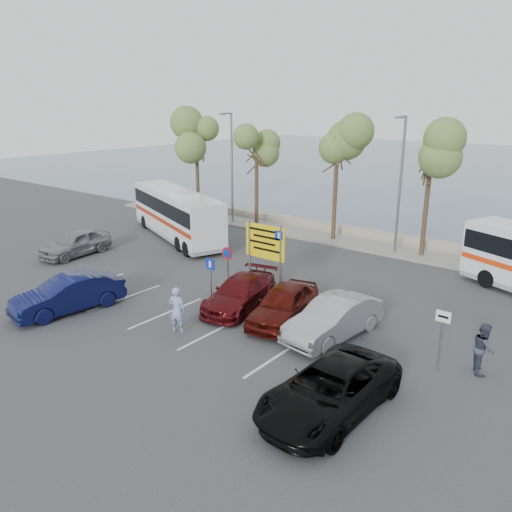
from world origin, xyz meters
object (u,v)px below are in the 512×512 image
Objects in this scene: car_blue at (68,294)px; car_red at (284,304)px; coach_bus_left at (176,215)px; car_silver_a at (76,243)px; street_lamp_right at (400,179)px; car_maroon at (240,293)px; car_silver_b at (334,318)px; suv_black at (330,390)px; pedestrian_far at (483,348)px; direction_sign at (265,248)px; street_lamp_left at (231,163)px; pedestrian_near at (177,310)px.

car_red is (8.06, 5.00, -0.01)m from car_blue.
car_silver_a is at bearing -105.40° from coach_bus_left.
car_blue is (-7.77, -17.02, -3.81)m from street_lamp_right.
car_maroon is 4.80m from car_silver_b.
suv_black is (7.20, -4.44, 0.04)m from car_maroon.
coach_bus_left is 6.14× the size of pedestrian_far.
street_lamp_right is 14.29m from pedestrian_far.
pedestrian_far is (7.71, 0.77, 0.12)m from car_red.
car_blue is at bearing -114.53° from street_lamp_right.
car_silver_b is at bearing 74.67° from pedestrian_far.
direction_sign is 13.22m from car_silver_a.
suv_black is at bearing -42.29° from street_lamp_left.
car_silver_b is (2.40, 0.00, -0.00)m from car_red.
street_lamp_left is at bearing 149.95° from car_silver_b.
suv_black is 5.97m from pedestrian_far.
street_lamp_left reaches higher than suv_black.
car_blue is (7.23, -5.00, 0.03)m from car_silver_a.
car_maroon is at bearing 50.45° from car_blue.
street_lamp_right is 1.76× the size of car_red.
pedestrian_far is at bearing -28.18° from street_lamp_left.
street_lamp_right is 1.79× the size of car_silver_a.
car_blue reaches higher than car_red.
direction_sign is 0.75× the size of car_blue.
pedestrian_near is at bearing 24.66° from car_blue.
suv_black is at bearing -31.02° from coach_bus_left.
car_silver_a reaches higher than car_maroon.
car_silver_a is 17.69m from car_silver_b.
street_lamp_right is 1.67× the size of car_blue.
street_lamp_right is at bearing -119.43° from pedestrian_near.
car_maroon is (-2.11, -12.02, -3.91)m from street_lamp_right.
direction_sign is at bearing 141.57° from suv_black.
car_silver_b is 2.45× the size of pedestrian_near.
direction_sign is 10.16m from pedestrian_far.
direction_sign reaches higher than pedestrian_near.
car_silver_a is at bearing -99.45° from street_lamp_left.
street_lamp_right is at bearing 0.00° from street_lamp_left.
direction_sign is 2.43m from car_maroon.
car_silver_b is (15.88, -6.56, -0.80)m from coach_bus_left.
car_blue reaches higher than car_maroon.
car_silver_a is at bearing 168.18° from car_red.
coach_bus_left is 15.02m from car_red.
car_blue is 1.02× the size of car_silver_b.
car_red is 2.38× the size of pedestrian_near.
car_maroon is 8.46m from suv_black.
car_silver_a is (-15.00, -12.02, -3.84)m from street_lamp_right.
car_blue is (5.43, -11.56, -0.79)m from coach_bus_left.
pedestrian_near is at bearing -138.20° from car_silver_b.
car_blue is at bearing -64.85° from coach_bus_left.
car_silver_a is 0.93× the size of car_blue.
pedestrian_far is at bearing 63.24° from suv_black.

